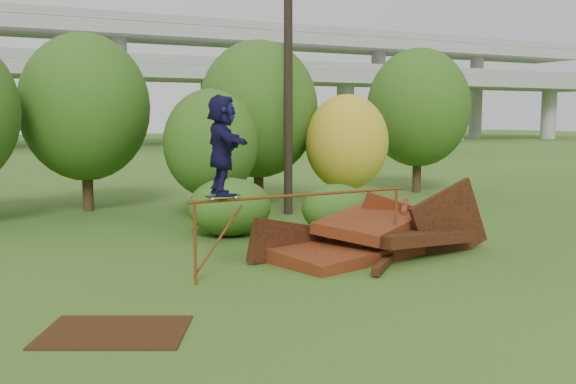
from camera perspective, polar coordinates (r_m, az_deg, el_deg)
name	(u,v)px	position (r m, az deg, el deg)	size (l,w,h in m)	color
ground	(371,283)	(12.60, 7.39, -8.01)	(240.00, 240.00, 0.00)	#2D5116
scrap_pile	(371,238)	(14.97, 7.36, -4.12)	(6.00, 3.55, 2.20)	#3D1D0A
grind_rail	(304,208)	(13.28, 1.47, -1.45)	(5.13, 0.34, 1.62)	#64340F
skateboard	(223,196)	(12.39, -5.83, -0.35)	(0.69, 0.22, 0.07)	black
skater	(222,145)	(12.32, -5.89, 4.16)	(1.78, 0.57, 1.92)	#15113A
flat_plate	(115,332)	(10.05, -15.16, -11.90)	(2.10, 1.50, 0.03)	#341D0B
tree_1	(85,107)	(22.81, -17.60, 7.18)	(4.31, 4.31, 6.00)	black
tree_2	(211,144)	(19.61, -6.87, 4.28)	(2.87, 2.87, 4.04)	black
tree_3	(258,109)	(23.16, -2.66, 7.34)	(4.27, 4.27, 5.93)	black
tree_4	(347,143)	(22.33, 5.25, 4.40)	(2.88, 2.88, 3.98)	black
tree_5	(418,108)	(27.82, 11.51, 7.35)	(4.33, 4.33, 6.09)	black
shrub_left	(230,207)	(17.33, -5.21, -1.32)	(2.26, 2.09, 1.57)	#224312
shrub_right	(335,208)	(17.76, 4.24, -1.47)	(1.91, 1.75, 1.36)	#224312
utility_pole	(288,62)	(21.06, 0.02, 11.45)	(1.40, 0.28, 9.74)	black
freeway_overpass	(38,49)	(73.70, -21.37, 11.74)	(160.00, 15.00, 13.70)	gray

